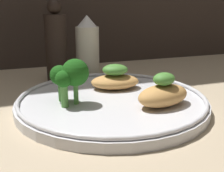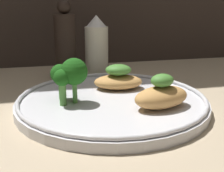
# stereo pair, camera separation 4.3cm
# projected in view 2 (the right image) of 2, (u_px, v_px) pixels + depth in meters

# --- Properties ---
(ground_plane) EXTENTS (1.80, 1.80, 0.01)m
(ground_plane) POSITION_uv_depth(u_px,v_px,m) (112.00, 110.00, 0.44)
(ground_plane) COLOR tan
(plate) EXTENTS (0.30, 0.30, 0.02)m
(plate) POSITION_uv_depth(u_px,v_px,m) (112.00, 101.00, 0.44)
(plate) COLOR silver
(plate) RESTS_ON ground_plane
(grilled_meat_front) EXTENTS (0.09, 0.07, 0.05)m
(grilled_meat_front) POSITION_uv_depth(u_px,v_px,m) (161.00, 95.00, 0.39)
(grilled_meat_front) COLOR tan
(grilled_meat_front) RESTS_ON plate
(grilled_meat_middle) EXTENTS (0.09, 0.07, 0.04)m
(grilled_meat_middle) POSITION_uv_depth(u_px,v_px,m) (118.00, 79.00, 0.48)
(grilled_meat_middle) COLOR tan
(grilled_meat_middle) RESTS_ON plate
(broccoli_bunch) EXTENTS (0.05, 0.06, 0.07)m
(broccoli_bunch) POSITION_uv_depth(u_px,v_px,m) (69.00, 74.00, 0.41)
(broccoli_bunch) COLOR #569942
(broccoli_bunch) RESTS_ON plate
(sauce_bottle) EXTENTS (0.05, 0.05, 0.13)m
(sauce_bottle) POSITION_uv_depth(u_px,v_px,m) (97.00, 48.00, 0.60)
(sauce_bottle) COLOR silver
(sauce_bottle) RESTS_ON ground_plane
(pepper_grinder) EXTENTS (0.04, 0.04, 0.16)m
(pepper_grinder) POSITION_uv_depth(u_px,v_px,m) (66.00, 44.00, 0.58)
(pepper_grinder) COLOR black
(pepper_grinder) RESTS_ON ground_plane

